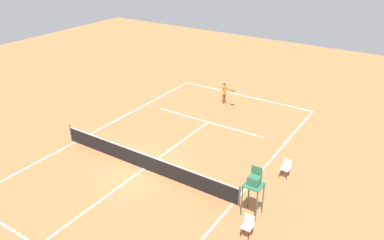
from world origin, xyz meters
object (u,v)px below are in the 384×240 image
player_serving (225,91)px  tennis_ball (220,113)px  umpire_chair (254,184)px  courtside_chair_near (248,225)px  courtside_chair_mid (286,167)px

player_serving → tennis_ball: 2.10m
tennis_ball → umpire_chair: bearing=126.8°
tennis_ball → courtside_chair_near: (-6.77, 9.82, 0.50)m
player_serving → tennis_ball: size_ratio=24.33×
courtside_chair_near → courtside_chair_mid: 5.02m
courtside_chair_near → courtside_chair_mid: (0.23, -5.01, 0.00)m
umpire_chair → courtside_chair_near: bearing=107.6°
tennis_ball → courtside_chair_near: size_ratio=0.07×
player_serving → tennis_ball: player_serving is taller
player_serving → courtside_chair_mid: player_serving is taller
player_serving → courtside_chair_near: player_serving is taller
courtside_chair_near → courtside_chair_mid: same height
courtside_chair_near → courtside_chair_mid: bearing=-87.4°
umpire_chair → courtside_chair_mid: 3.84m
player_serving → umpire_chair: (-7.00, 10.24, 0.62)m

